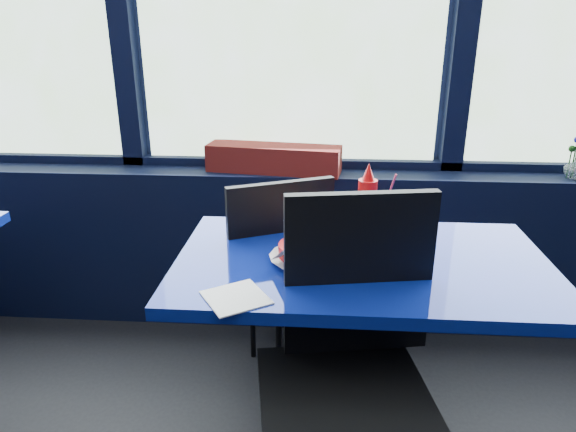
{
  "coord_description": "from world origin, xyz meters",
  "views": [
    {
      "loc": [
        0.17,
        0.48,
        1.46
      ],
      "look_at": [
        0.06,
        1.98,
        0.9
      ],
      "focal_mm": 32.0,
      "sensor_mm": 36.0,
      "label": 1
    }
  ],
  "objects_px": {
    "planter_box": "(274,158)",
    "soda_cup": "(383,226)",
    "flower_vase": "(576,165)",
    "ketchup_bottle": "(367,202)",
    "chair_near_front": "(350,352)",
    "chair_near_back": "(296,270)",
    "near_table": "(359,308)",
    "food_basket": "(327,249)"
  },
  "relations": [
    {
      "from": "planter_box",
      "to": "soda_cup",
      "type": "xyz_separation_m",
      "value": [
        0.44,
        -0.72,
        -0.05
      ]
    },
    {
      "from": "flower_vase",
      "to": "ketchup_bottle",
      "type": "height_order",
      "value": "flower_vase"
    },
    {
      "from": "chair_near_front",
      "to": "chair_near_back",
      "type": "bearing_deg",
      "value": 97.73
    },
    {
      "from": "near_table",
      "to": "flower_vase",
      "type": "bearing_deg",
      "value": 39.23
    },
    {
      "from": "near_table",
      "to": "ketchup_bottle",
      "type": "bearing_deg",
      "value": 83.65
    },
    {
      "from": "chair_near_back",
      "to": "soda_cup",
      "type": "xyz_separation_m",
      "value": [
        0.31,
        -0.2,
        0.27
      ]
    },
    {
      "from": "ketchup_bottle",
      "to": "flower_vase",
      "type": "bearing_deg",
      "value": 30.61
    },
    {
      "from": "chair_near_back",
      "to": "food_basket",
      "type": "bearing_deg",
      "value": 84.24
    },
    {
      "from": "chair_near_front",
      "to": "food_basket",
      "type": "bearing_deg",
      "value": 96.13
    },
    {
      "from": "chair_near_front",
      "to": "planter_box",
      "type": "bearing_deg",
      "value": 96.55
    },
    {
      "from": "chair_near_front",
      "to": "flower_vase",
      "type": "xyz_separation_m",
      "value": [
        1.05,
        1.11,
        0.28
      ]
    },
    {
      "from": "near_table",
      "to": "ketchup_bottle",
      "type": "xyz_separation_m",
      "value": [
        0.03,
        0.24,
        0.3
      ]
    },
    {
      "from": "chair_near_front",
      "to": "food_basket",
      "type": "xyz_separation_m",
      "value": [
        -0.07,
        0.26,
        0.2
      ]
    },
    {
      "from": "chair_near_back",
      "to": "soda_cup",
      "type": "distance_m",
      "value": 0.46
    },
    {
      "from": "chair_near_front",
      "to": "chair_near_back",
      "type": "relative_size",
      "value": 1.09
    },
    {
      "from": "flower_vase",
      "to": "food_basket",
      "type": "height_order",
      "value": "flower_vase"
    },
    {
      "from": "food_basket",
      "to": "ketchup_bottle",
      "type": "relative_size",
      "value": 1.47
    },
    {
      "from": "flower_vase",
      "to": "chair_near_front",
      "type": "bearing_deg",
      "value": -133.61
    },
    {
      "from": "chair_near_back",
      "to": "near_table",
      "type": "bearing_deg",
      "value": 101.2
    },
    {
      "from": "ketchup_bottle",
      "to": "soda_cup",
      "type": "bearing_deg",
      "value": -66.71
    },
    {
      "from": "food_basket",
      "to": "ketchup_bottle",
      "type": "bearing_deg",
      "value": 42.62
    },
    {
      "from": "chair_near_front",
      "to": "food_basket",
      "type": "distance_m",
      "value": 0.34
    },
    {
      "from": "flower_vase",
      "to": "chair_near_back",
      "type": "bearing_deg",
      "value": -158.08
    },
    {
      "from": "chair_near_back",
      "to": "chair_near_front",
      "type": "bearing_deg",
      "value": 83.08
    },
    {
      "from": "chair_near_front",
      "to": "soda_cup",
      "type": "height_order",
      "value": "chair_near_front"
    },
    {
      "from": "near_table",
      "to": "soda_cup",
      "type": "height_order",
      "value": "soda_cup"
    },
    {
      "from": "chair_near_back",
      "to": "food_basket",
      "type": "distance_m",
      "value": 0.45
    },
    {
      "from": "near_table",
      "to": "ketchup_bottle",
      "type": "height_order",
      "value": "ketchup_bottle"
    },
    {
      "from": "chair_near_back",
      "to": "ketchup_bottle",
      "type": "height_order",
      "value": "ketchup_bottle"
    },
    {
      "from": "near_table",
      "to": "food_basket",
      "type": "xyz_separation_m",
      "value": [
        -0.12,
        -0.02,
        0.22
      ]
    },
    {
      "from": "near_table",
      "to": "chair_near_front",
      "type": "xyz_separation_m",
      "value": [
        -0.04,
        -0.28,
        0.02
      ]
    },
    {
      "from": "flower_vase",
      "to": "food_basket",
      "type": "distance_m",
      "value": 1.41
    },
    {
      "from": "flower_vase",
      "to": "near_table",
      "type": "bearing_deg",
      "value": -140.77
    },
    {
      "from": "chair_near_front",
      "to": "soda_cup",
      "type": "bearing_deg",
      "value": 64.23
    },
    {
      "from": "chair_near_back",
      "to": "flower_vase",
      "type": "distance_m",
      "value": 1.38
    },
    {
      "from": "planter_box",
      "to": "ketchup_bottle",
      "type": "relative_size",
      "value": 2.46
    },
    {
      "from": "ketchup_bottle",
      "to": "planter_box",
      "type": "bearing_deg",
      "value": 123.26
    },
    {
      "from": "chair_near_back",
      "to": "ketchup_bottle",
      "type": "xyz_separation_m",
      "value": [
        0.26,
        -0.08,
        0.32
      ]
    },
    {
      "from": "near_table",
      "to": "flower_vase",
      "type": "height_order",
      "value": "flower_vase"
    },
    {
      "from": "chair_near_front",
      "to": "planter_box",
      "type": "height_order",
      "value": "chair_near_front"
    },
    {
      "from": "flower_vase",
      "to": "ketchup_bottle",
      "type": "relative_size",
      "value": 0.82
    },
    {
      "from": "flower_vase",
      "to": "planter_box",
      "type": "bearing_deg",
      "value": 179.12
    }
  ]
}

